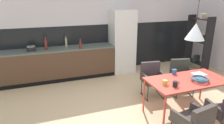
% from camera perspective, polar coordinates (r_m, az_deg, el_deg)
% --- Properties ---
extents(ground_plane, '(9.22, 9.22, 0.00)m').
position_cam_1_polar(ground_plane, '(4.06, 11.10, -15.33)').
color(ground_plane, '#CDB087').
extents(back_wall_splashback_dark, '(7.09, 0.12, 1.43)m').
position_cam_1_polar(back_wall_splashback_dark, '(6.29, -2.27, 4.28)').
color(back_wall_splashback_dark, black).
rests_on(back_wall_splashback_dark, ground).
extents(kitchen_counter, '(3.52, 0.63, 0.88)m').
position_cam_1_polar(kitchen_counter, '(5.75, -16.98, -0.69)').
color(kitchen_counter, '#503727').
rests_on(kitchen_counter, ground).
extents(refrigerator_column, '(0.69, 0.60, 1.87)m').
position_cam_1_polar(refrigerator_column, '(6.06, 2.91, 5.89)').
color(refrigerator_column, silver).
rests_on(refrigerator_column, ground).
extents(dining_table, '(1.53, 0.79, 0.72)m').
position_cam_1_polar(dining_table, '(4.07, 20.77, -5.34)').
color(dining_table, '#D94436').
rests_on(dining_table, ground).
extents(armchair_corner_seat, '(0.53, 0.52, 0.79)m').
position_cam_1_polar(armchair_corner_seat, '(4.69, 11.37, -3.79)').
color(armchair_corner_seat, '#3A3436').
rests_on(armchair_corner_seat, ground).
extents(armchair_head_of_table, '(0.55, 0.54, 0.74)m').
position_cam_1_polar(armchair_head_of_table, '(3.33, 22.74, -14.79)').
color(armchair_head_of_table, '#3A3436').
rests_on(armchair_head_of_table, ground).
extents(armchair_facing_counter, '(0.57, 0.56, 0.82)m').
position_cam_1_polar(armchair_facing_counter, '(4.97, 19.24, -2.83)').
color(armchair_facing_counter, '#3A3436').
rests_on(armchair_facing_counter, ground).
extents(fruit_bowl, '(0.33, 0.33, 0.07)m').
position_cam_1_polar(fruit_bowl, '(4.05, 23.83, -4.43)').
color(fruit_bowl, '#33607F').
rests_on(fruit_bowl, dining_table).
extents(open_book, '(0.25, 0.22, 0.02)m').
position_cam_1_polar(open_book, '(4.40, 23.54, -3.18)').
color(open_book, white).
rests_on(open_book, dining_table).
extents(mug_short_terracotta, '(0.14, 0.09, 0.10)m').
position_cam_1_polar(mug_short_terracotta, '(4.22, 17.37, -2.68)').
color(mug_short_terracotta, '#335B93').
rests_on(mug_short_terracotta, dining_table).
extents(mug_white_ceramic, '(0.13, 0.09, 0.09)m').
position_cam_1_polar(mug_white_ceramic, '(3.68, 14.91, -5.68)').
color(mug_white_ceramic, gold).
rests_on(mug_white_ceramic, dining_table).
extents(mug_dark_espresso, '(0.13, 0.09, 0.10)m').
position_cam_1_polar(mug_dark_espresso, '(3.65, 17.65, -6.01)').
color(mug_dark_espresso, black).
rests_on(mug_dark_espresso, dining_table).
extents(cooking_pot, '(0.21, 0.21, 0.15)m').
position_cam_1_polar(cooking_pot, '(5.58, -22.11, 3.58)').
color(cooking_pot, black).
rests_on(cooking_pot, kitchen_counter).
extents(bottle_vinegar_dark, '(0.08, 0.08, 0.34)m').
position_cam_1_polar(bottle_vinegar_dark, '(5.57, -18.37, 4.74)').
color(bottle_vinegar_dark, maroon).
rests_on(bottle_vinegar_dark, kitchen_counter).
extents(bottle_wine_green, '(0.06, 0.06, 0.29)m').
position_cam_1_polar(bottle_wine_green, '(5.75, -12.97, 5.50)').
color(bottle_wine_green, tan).
rests_on(bottle_wine_green, kitchen_counter).
extents(bottle_spice_small, '(0.07, 0.07, 0.26)m').
position_cam_1_polar(bottle_spice_small, '(5.48, -8.99, 4.93)').
color(bottle_spice_small, maroon).
rests_on(bottle_spice_small, kitchen_counter).
extents(open_shelf_unit, '(0.30, 0.81, 1.75)m').
position_cam_1_polar(open_shelf_unit, '(6.74, 23.51, 5.21)').
color(open_shelf_unit, black).
rests_on(open_shelf_unit, ground).
extents(pendant_lamp_over_table_near, '(0.34, 0.34, 1.31)m').
position_cam_1_polar(pendant_lamp_over_table_near, '(3.79, 22.71, 8.06)').
color(pendant_lamp_over_table_near, black).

